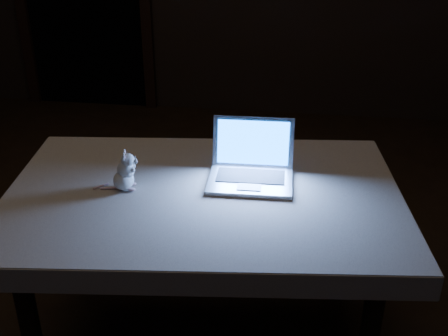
# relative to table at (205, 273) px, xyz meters

# --- Properties ---
(floor) EXTENTS (5.00, 5.00, 0.00)m
(floor) POSITION_rel_table_xyz_m (-0.26, 0.04, -0.33)
(floor) COLOR black
(floor) RESTS_ON ground
(table) EXTENTS (1.32, 0.93, 0.67)m
(table) POSITION_rel_table_xyz_m (0.00, 0.00, 0.00)
(table) COLOR black
(table) RESTS_ON floor
(tablecloth) EXTENTS (1.40, 1.00, 0.08)m
(tablecloth) POSITION_rel_table_xyz_m (-0.10, -0.01, 0.30)
(tablecloth) COLOR beige
(tablecloth) RESTS_ON table
(laptop) EXTENTS (0.29, 0.26, 0.20)m
(laptop) POSITION_rel_table_xyz_m (0.15, 0.08, 0.44)
(laptop) COLOR #AAAAAF
(laptop) RESTS_ON tablecloth
(plush_mouse) EXTENTS (0.12, 0.12, 0.14)m
(plush_mouse) POSITION_rel_table_xyz_m (-0.27, -0.02, 0.41)
(plush_mouse) COLOR silver
(plush_mouse) RESTS_ON tablecloth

